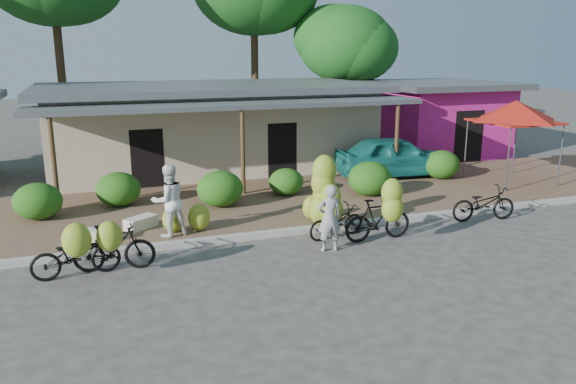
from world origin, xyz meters
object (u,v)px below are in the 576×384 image
Objects in this scene: vendor at (329,218)px; teal_van at (395,156)px; bike_center at (329,203)px; bike_right at (382,215)px; tree_near_right at (341,42)px; sack_far at (99,235)px; sack_near at (141,222)px; bystander at (169,201)px; bike_far_left at (76,253)px; bike_left at (113,246)px; bike_far_right at (484,204)px; red_canopy at (516,111)px.

teal_van reaches higher than vendor.
bike_center is 1.41m from bike_right.
tree_near_right is 9.07× the size of sack_far.
sack_near is (-5.54, 2.81, -0.43)m from bike_right.
bike_center is at bearing 152.32° from bystander.
bike_far_left is 0.42× the size of teal_van.
bike_left is at bearing 86.39° from bike_center.
vendor is at bearing -23.83° from sack_far.
bike_left is 0.92× the size of bike_far_right.
bystander is at bearing 67.95° from bike_right.
bike_far_left is at bearing 101.25° from bike_far_right.
teal_van reaches higher than bike_left.
teal_van is at bearing -52.81° from bike_left.
vendor reaches higher than bike_far_right.
bike_far_right is 2.59× the size of sack_far.
bystander is (-8.49, 1.27, 0.54)m from bike_far_right.
sack_far is at bearing -20.28° from vendor.
sack_far is at bearing -172.82° from red_canopy.
tree_near_right is 16.23m from sack_near.
bike_center is 1.14× the size of bike_right.
bike_left is at bearing 35.41° from bystander.
bike_right is 3.66m from bike_far_right.
red_canopy is at bearing -62.40° from bike_right.
bike_far_right reaches higher than sack_far.
sack_far is at bearing 66.49° from bike_center.
bike_far_left is 2.50× the size of sack_far.
bystander is 9.67m from teal_van.
bike_left is 6.34m from bike_right.
red_canopy is 4.67× the size of sack_far.
bike_center is at bearing -115.77° from tree_near_right.
bike_center is at bearing -73.98° from bike_left.
bike_center is (6.12, 0.87, 0.28)m from bike_far_left.
sack_far is at bearing 90.11° from bike_far_right.
bike_right is at bearing 144.02° from bystander.
red_canopy is at bearing 174.69° from bystander.
bike_center is 1.28× the size of vendor.
bike_far_left is (-12.37, -13.80, -4.48)m from tree_near_right.
sack_far is at bearing 15.38° from bike_left.
bike_far_left is (-14.38, -3.77, -2.05)m from red_canopy.
bystander is at bearing -130.26° from tree_near_right.
bike_center reaches higher than vendor.
bike_left is (-11.61, -13.72, -4.45)m from tree_near_right.
bike_left reaches higher than sack_far.
red_canopy is 5.35m from bike_far_right.
teal_van is (10.47, 3.85, 0.61)m from sack_far.
teal_van is at bearing -127.47° from vendor.
sack_far is 0.46× the size of vendor.
bike_left is 4.90m from vendor.
vendor is at bearing 94.02° from bike_right.
bystander is at bearing -170.78° from red_canopy.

